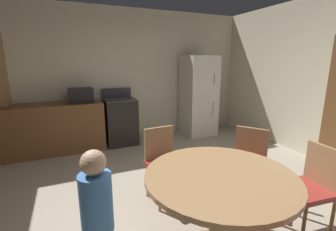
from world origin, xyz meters
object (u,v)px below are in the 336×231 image
Objects in this scene: oven_range at (121,121)px; chair_east at (312,184)px; person_child at (98,220)px; chair_northeast at (248,160)px; dining_table at (219,191)px; chair_north at (163,159)px; refrigerator at (198,96)px; microwave at (81,95)px.

chair_east is at bearing -70.74° from oven_range.
chair_northeast is at bearing 19.85° from person_child.
person_child is (-0.96, 0.06, -0.03)m from dining_table.
chair_north is 0.80× the size of person_child.
chair_northeast is 1.00× the size of chair_north.
chair_east is at bearing -6.02° from dining_table.
microwave is at bearing 178.85° from refrigerator.
refrigerator is at bearing -142.68° from chair_northeast.
refrigerator is 2.75m from chair_north.
dining_table is at bearing 0.00° from chair_north.
oven_range is 3.21m from person_child.
dining_table is at bearing -74.79° from microwave.
chair_north reaches higher than dining_table.
microwave is at bearing -165.70° from chair_north.
refrigerator reaches higher than oven_range.
microwave is 0.40× the size of person_child.
dining_table is at bearing -0.00° from person_child.
microwave is 3.13m from person_child.
chair_north is (-1.72, -2.11, -0.38)m from refrigerator.
chair_north is at bearing 50.91° from person_child.
oven_range is at bearing 0.29° from microwave.
dining_table is at bearing -87.39° from oven_range.
oven_range reaches higher than person_child.
chair_northeast is at bearing -56.95° from microwave.
oven_range reaches higher than chair_east.
oven_range is 1.01× the size of person_child.
oven_range is at bearing -104.56° from chair_northeast.
microwave is 0.51× the size of chair_northeast.
chair_east is (1.00, -0.11, -0.10)m from dining_table.
chair_north is (-0.09, 1.00, -0.10)m from dining_table.
refrigerator is 2.02× the size of chair_northeast.
person_child is (-0.82, -3.10, 0.11)m from oven_range.
chair_east and chair_northeast have the same top height.
person_child is (-0.10, -3.10, -0.45)m from microwave.
person_child is at bearing -91.89° from microwave.
refrigerator is 2.02× the size of chair_east.
oven_range is 0.62× the size of refrigerator.
person_child is at bearing -48.18° from chair_north.
chair_north is at bearing -129.18° from refrigerator.
chair_north is (-1.09, 1.11, 0.00)m from chair_east.
refrigerator is at bearing 135.56° from chair_north.
refrigerator reaches higher than chair_northeast.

